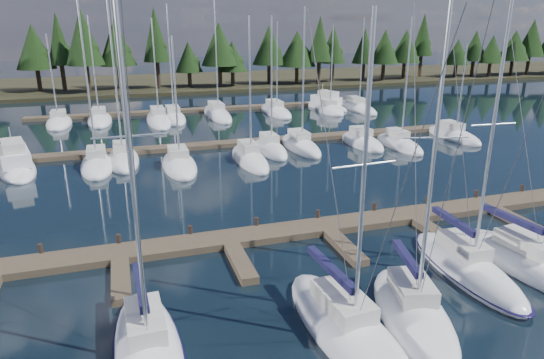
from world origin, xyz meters
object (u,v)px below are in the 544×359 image
object	(u,v)px
front_sailboat_1	(148,349)
motor_yacht_right	(326,105)
motor_yacht_left	(16,165)
front_sailboat_5	(531,264)
main_dock	(328,230)
front_sailboat_4	(466,267)
front_sailboat_3	(413,312)
front_sailboat_2	(347,329)

from	to	relation	value
front_sailboat_1	motor_yacht_right	world-z (taller)	front_sailboat_1
motor_yacht_left	front_sailboat_5	bearing A→B (deg)	-43.56
main_dock	front_sailboat_4	xyz separation A→B (m)	(4.79, -6.45, 0.09)
main_dock	front_sailboat_3	world-z (taller)	front_sailboat_3
front_sailboat_3	front_sailboat_4	bearing A→B (deg)	28.61
front_sailboat_4	motor_yacht_left	xyz separation A→B (m)	(-24.89, 26.15, 0.20)
motor_yacht_right	front_sailboat_1	bearing A→B (deg)	-120.68
front_sailboat_3	front_sailboat_4	distance (m)	5.53
front_sailboat_3	front_sailboat_4	world-z (taller)	front_sailboat_3
main_dock	motor_yacht_right	bearing A→B (deg)	66.50
front_sailboat_1	front_sailboat_2	distance (m)	7.92
front_sailboat_2	front_sailboat_5	distance (m)	11.63
main_dock	front_sailboat_5	xyz separation A→B (m)	(8.19, -7.19, 0.09)
front_sailboat_2	front_sailboat_3	xyz separation A→B (m)	(3.19, 0.19, 0.02)
motor_yacht_left	front_sailboat_2	bearing A→B (deg)	-59.84
front_sailboat_2	front_sailboat_5	size ratio (longest dim) A/B	0.88
motor_yacht_right	front_sailboat_3	bearing A→B (deg)	-109.52
main_dock	front_sailboat_4	world-z (taller)	front_sailboat_4
main_dock	front_sailboat_3	xyz separation A→B (m)	(-0.06, -9.09, 0.10)
main_dock	front_sailboat_5	bearing A→B (deg)	-41.31
front_sailboat_1	front_sailboat_3	bearing A→B (deg)	-4.79
front_sailboat_3	motor_yacht_right	distance (m)	51.47
main_dock	motor_yacht_left	distance (m)	28.14
front_sailboat_2	motor_yacht_right	distance (m)	52.80
motor_yacht_left	main_dock	bearing A→B (deg)	-44.43
front_sailboat_1	motor_yacht_right	bearing A→B (deg)	59.32
front_sailboat_4	front_sailboat_5	xyz separation A→B (m)	(3.40, -0.75, 0.00)
front_sailboat_5	motor_yacht_left	size ratio (longest dim) A/B	1.66
front_sailboat_3	front_sailboat_4	xyz separation A→B (m)	(4.85, 2.65, -0.01)
main_dock	front_sailboat_2	distance (m)	9.83
front_sailboat_3	front_sailboat_2	bearing A→B (deg)	-176.62
front_sailboat_3	front_sailboat_5	world-z (taller)	front_sailboat_5
main_dock	motor_yacht_right	xyz separation A→B (m)	(17.14, 39.42, 0.26)
front_sailboat_2	motor_yacht_left	distance (m)	33.52
front_sailboat_1	motor_yacht_right	distance (m)	55.34
front_sailboat_5	motor_yacht_right	xyz separation A→B (m)	(8.96, 46.62, 0.17)
front_sailboat_4	front_sailboat_1	bearing A→B (deg)	-173.81
main_dock	front_sailboat_2	size ratio (longest dim) A/B	3.26
front_sailboat_5	front_sailboat_4	bearing A→B (deg)	167.57
front_sailboat_4	motor_yacht_left	world-z (taller)	front_sailboat_4
motor_yacht_left	motor_yacht_right	size ratio (longest dim) A/B	1.06
front_sailboat_3	motor_yacht_left	distance (m)	35.08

